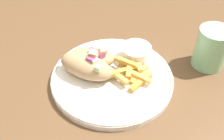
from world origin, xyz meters
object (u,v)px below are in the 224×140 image
pita_sandwich_near (86,66)px  pita_sandwich_far (92,57)px  sauce_ramekin (136,52)px  water_glass (211,50)px  fries_pile (130,72)px  plate (112,78)px

pita_sandwich_near → pita_sandwich_far: (-0.00, 0.04, -0.00)m
sauce_ramekin → pita_sandwich_far: bearing=-145.2°
pita_sandwich_near → water_glass: water_glass is taller
pita_sandwich_far → water_glass: (0.26, 0.13, 0.01)m
fries_pile → sauce_ramekin: bearing=96.9°
fries_pile → sauce_ramekin: (-0.01, 0.06, 0.01)m
pita_sandwich_far → water_glass: water_glass is taller
pita_sandwich_near → pita_sandwich_far: bearing=99.1°
plate → pita_sandwich_far: bearing=162.5°
water_glass → pita_sandwich_near: bearing=-147.2°
pita_sandwich_far → water_glass: 0.29m
plate → pita_sandwich_far: (-0.06, 0.02, 0.03)m
fries_pile → plate: bearing=-153.1°
pita_sandwich_near → sauce_ramekin: 0.13m
plate → sauce_ramekin: (0.03, 0.08, 0.03)m
sauce_ramekin → plate: bearing=-110.6°
plate → pita_sandwich_near: bearing=-162.7°
fries_pile → sauce_ramekin: sauce_ramekin is taller
plate → pita_sandwich_near: 0.07m
plate → water_glass: 0.25m
plate → pita_sandwich_near: pita_sandwich_near is taller
pita_sandwich_near → fries_pile: pita_sandwich_near is taller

